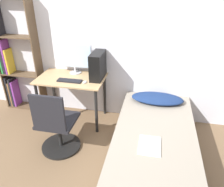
{
  "coord_description": "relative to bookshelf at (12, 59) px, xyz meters",
  "views": [
    {
      "loc": [
        0.79,
        -1.71,
        2.06
      ],
      "look_at": [
        0.28,
        0.7,
        0.75
      ],
      "focal_mm": 35.0,
      "sensor_mm": 36.0,
      "label": 1
    }
  ],
  "objects": [
    {
      "name": "wall_back",
      "position": [
        1.52,
        0.14,
        0.37
      ],
      "size": [
        8.0,
        0.05,
        2.5
      ],
      "color": "silver",
      "rests_on": "ground_plane"
    },
    {
      "name": "office_chair",
      "position": [
        1.15,
        -0.94,
        -0.53
      ],
      "size": [
        0.53,
        0.53,
        0.91
      ],
      "color": "black",
      "rests_on": "ground_plane"
    },
    {
      "name": "pillow",
      "position": [
        2.39,
        -0.15,
        -0.38
      ],
      "size": [
        0.75,
        0.36,
        0.11
      ],
      "color": "navy",
      "rests_on": "bed"
    },
    {
      "name": "bed",
      "position": [
        2.39,
        -0.84,
        -0.66
      ],
      "size": [
        0.98,
        1.91,
        0.45
      ],
      "color": "#4C3D2D",
      "rests_on": "ground_plane"
    },
    {
      "name": "bookshelf",
      "position": [
        0.0,
        0.0,
        0.0
      ],
      "size": [
        0.69,
        0.22,
        1.9
      ],
      "color": "brown",
      "rests_on": "ground_plane"
    },
    {
      "name": "magazine",
      "position": [
        2.34,
        -1.14,
        -0.43
      ],
      "size": [
        0.24,
        0.32,
        0.01
      ],
      "color": "silver",
      "rests_on": "bed"
    },
    {
      "name": "desk",
      "position": [
        1.09,
        -0.2,
        -0.26
      ],
      "size": [
        1.0,
        0.62,
        0.74
      ],
      "color": "tan",
      "rests_on": "ground_plane"
    },
    {
      "name": "pc_tower",
      "position": [
        1.49,
        -0.11,
        0.05
      ],
      "size": [
        0.16,
        0.4,
        0.39
      ],
      "color": "black",
      "rests_on": "desk"
    },
    {
      "name": "ground_plane",
      "position": [
        1.52,
        -1.29,
        -0.88
      ],
      "size": [
        14.0,
        14.0,
        0.0
      ],
      "primitive_type": "plane",
      "color": "brown"
    },
    {
      "name": "monitor",
      "position": [
        1.09,
        0.0,
        0.11
      ],
      "size": [
        0.56,
        0.19,
        0.46
      ],
      "color": "#B7B7BC",
      "rests_on": "desk"
    },
    {
      "name": "mouse",
      "position": [
        1.35,
        -0.32,
        -0.14
      ],
      "size": [
        0.06,
        0.09,
        0.02
      ],
      "color": "silver",
      "rests_on": "desk"
    },
    {
      "name": "keyboard",
      "position": [
        1.12,
        -0.32,
        -0.14
      ],
      "size": [
        0.36,
        0.11,
        0.02
      ],
      "color": "black",
      "rests_on": "desk"
    }
  ]
}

